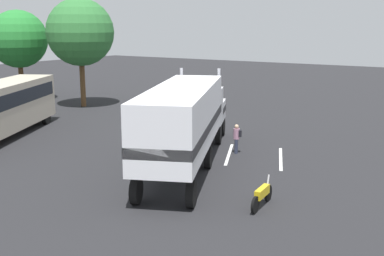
{
  "coord_description": "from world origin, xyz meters",
  "views": [
    {
      "loc": [
        -24.46,
        -15.35,
        6.96
      ],
      "look_at": [
        -3.73,
        -2.1,
        1.6
      ],
      "focal_mm": 44.44,
      "sensor_mm": 36.0,
      "label": 1
    }
  ],
  "objects_px": {
    "semi_truck": "(186,117)",
    "person_bystander": "(237,138)",
    "tree_center": "(80,32)",
    "tree_right": "(18,39)",
    "motorcycle": "(262,195)",
    "parked_bus": "(1,105)"
  },
  "relations": [
    {
      "from": "semi_truck",
      "to": "person_bystander",
      "type": "bearing_deg",
      "value": -15.21
    },
    {
      "from": "tree_center",
      "to": "tree_right",
      "type": "xyz_separation_m",
      "value": [
        -0.92,
        6.93,
        -0.65
      ]
    },
    {
      "from": "person_bystander",
      "to": "tree_right",
      "type": "xyz_separation_m",
      "value": [
        5.7,
        25.29,
        4.78
      ]
    },
    {
      "from": "person_bystander",
      "to": "motorcycle",
      "type": "bearing_deg",
      "value": -145.48
    },
    {
      "from": "motorcycle",
      "to": "tree_right",
      "type": "distance_m",
      "value": 32.6
    },
    {
      "from": "person_bystander",
      "to": "motorcycle",
      "type": "distance_m",
      "value": 7.92
    },
    {
      "from": "person_bystander",
      "to": "motorcycle",
      "type": "relative_size",
      "value": 0.77
    },
    {
      "from": "person_bystander",
      "to": "parked_bus",
      "type": "height_order",
      "value": "parked_bus"
    },
    {
      "from": "motorcycle",
      "to": "parked_bus",
      "type": "bearing_deg",
      "value": 83.7
    },
    {
      "from": "motorcycle",
      "to": "tree_center",
      "type": "relative_size",
      "value": 0.23
    },
    {
      "from": "parked_bus",
      "to": "person_bystander",
      "type": "bearing_deg",
      "value": -72.64
    },
    {
      "from": "semi_truck",
      "to": "tree_right",
      "type": "relative_size",
      "value": 1.68
    },
    {
      "from": "semi_truck",
      "to": "tree_center",
      "type": "bearing_deg",
      "value": 59.64
    },
    {
      "from": "parked_bus",
      "to": "tree_right",
      "type": "distance_m",
      "value": 15.43
    },
    {
      "from": "parked_bus",
      "to": "tree_right",
      "type": "bearing_deg",
      "value": 47.44
    },
    {
      "from": "parked_bus",
      "to": "motorcycle",
      "type": "relative_size",
      "value": 5.19
    },
    {
      "from": "motorcycle",
      "to": "tree_right",
      "type": "xyz_separation_m",
      "value": [
        12.21,
        29.77,
        5.2
      ]
    },
    {
      "from": "parked_bus",
      "to": "motorcycle",
      "type": "distance_m",
      "value": 18.9
    },
    {
      "from": "parked_bus",
      "to": "tree_center",
      "type": "height_order",
      "value": "tree_center"
    },
    {
      "from": "semi_truck",
      "to": "parked_bus",
      "type": "height_order",
      "value": "semi_truck"
    },
    {
      "from": "semi_truck",
      "to": "tree_center",
      "type": "height_order",
      "value": "tree_center"
    },
    {
      "from": "motorcycle",
      "to": "tree_right",
      "type": "bearing_deg",
      "value": 67.69
    }
  ]
}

